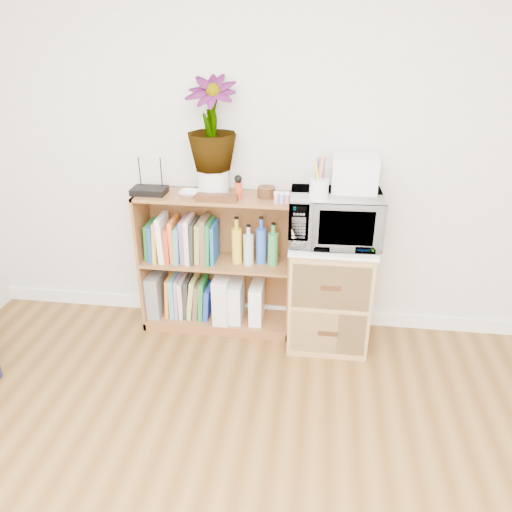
# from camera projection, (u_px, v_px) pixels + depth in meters

# --- Properties ---
(skirting_board) EXTENTS (4.00, 0.02, 0.10)m
(skirting_board) POSITION_uv_depth(u_px,v_px,m) (271.00, 311.00, 3.57)
(skirting_board) COLOR white
(skirting_board) RESTS_ON ground
(bookshelf) EXTENTS (1.00, 0.30, 0.95)m
(bookshelf) POSITION_uv_depth(u_px,v_px,m) (217.00, 264.00, 3.31)
(bookshelf) COLOR brown
(bookshelf) RESTS_ON ground
(wicker_unit) EXTENTS (0.50, 0.45, 0.70)m
(wicker_unit) POSITION_uv_depth(u_px,v_px,m) (329.00, 293.00, 3.20)
(wicker_unit) COLOR #9E7542
(wicker_unit) RESTS_ON ground
(microwave) EXTENTS (0.55, 0.38, 0.30)m
(microwave) POSITION_uv_depth(u_px,v_px,m) (335.00, 218.00, 2.97)
(microwave) COLOR silver
(microwave) RESTS_ON wicker_unit
(pen_cup) EXTENTS (0.11, 0.11, 0.12)m
(pen_cup) POSITION_uv_depth(u_px,v_px,m) (319.00, 189.00, 2.80)
(pen_cup) COLOR silver
(pen_cup) RESTS_ON microwave
(small_appliance) EXTENTS (0.26, 0.22, 0.21)m
(small_appliance) POSITION_uv_depth(u_px,v_px,m) (355.00, 174.00, 2.93)
(small_appliance) COLOR silver
(small_appliance) RESTS_ON microwave
(router) EXTENTS (0.21, 0.15, 0.04)m
(router) POSITION_uv_depth(u_px,v_px,m) (149.00, 191.00, 3.13)
(router) COLOR black
(router) RESTS_ON bookshelf
(white_bowl) EXTENTS (0.13, 0.13, 0.03)m
(white_bowl) POSITION_uv_depth(u_px,v_px,m) (189.00, 193.00, 3.09)
(white_bowl) COLOR silver
(white_bowl) RESTS_ON bookshelf
(plant_pot) EXTENTS (0.19, 0.19, 0.16)m
(plant_pot) POSITION_uv_depth(u_px,v_px,m) (213.00, 182.00, 3.09)
(plant_pot) COLOR silver
(plant_pot) RESTS_ON bookshelf
(potted_plant) EXTENTS (0.30, 0.30, 0.54)m
(potted_plant) POSITION_uv_depth(u_px,v_px,m) (211.00, 124.00, 2.94)
(potted_plant) COLOR #317B31
(potted_plant) RESTS_ON plant_pot
(trinket_box) EXTENTS (0.25, 0.06, 0.04)m
(trinket_box) POSITION_uv_depth(u_px,v_px,m) (217.00, 198.00, 3.00)
(trinket_box) COLOR #3B1C10
(trinket_box) RESTS_ON bookshelf
(kokeshi_doll) EXTENTS (0.05, 0.05, 0.10)m
(kokeshi_doll) POSITION_uv_depth(u_px,v_px,m) (238.00, 191.00, 3.03)
(kokeshi_doll) COLOR #B23616
(kokeshi_doll) RESTS_ON bookshelf
(wooden_bowl) EXTENTS (0.11, 0.11, 0.06)m
(wooden_bowl) POSITION_uv_depth(u_px,v_px,m) (266.00, 192.00, 3.06)
(wooden_bowl) COLOR #371E0F
(wooden_bowl) RESTS_ON bookshelf
(paint_jars) EXTENTS (0.12, 0.04, 0.06)m
(paint_jars) POSITION_uv_depth(u_px,v_px,m) (282.00, 198.00, 2.96)
(paint_jars) COLOR pink
(paint_jars) RESTS_ON bookshelf
(file_box) EXTENTS (0.09, 0.24, 0.30)m
(file_box) POSITION_uv_depth(u_px,v_px,m) (157.00, 293.00, 3.47)
(file_box) COLOR slate
(file_box) RESTS_ON bookshelf
(magazine_holder_left) EXTENTS (0.10, 0.26, 0.33)m
(magazine_holder_left) POSITION_uv_depth(u_px,v_px,m) (223.00, 296.00, 3.40)
(magazine_holder_left) COLOR silver
(magazine_holder_left) RESTS_ON bookshelf
(magazine_holder_mid) EXTENTS (0.09, 0.22, 0.28)m
(magazine_holder_mid) POSITION_uv_depth(u_px,v_px,m) (236.00, 300.00, 3.40)
(magazine_holder_mid) COLOR silver
(magazine_holder_mid) RESTS_ON bookshelf
(magazine_holder_right) EXTENTS (0.09, 0.22, 0.27)m
(magazine_holder_right) POSITION_uv_depth(u_px,v_px,m) (257.00, 302.00, 3.38)
(magazine_holder_right) COLOR white
(magazine_holder_right) RESTS_ON bookshelf
(cookbooks) EXTENTS (0.47, 0.20, 0.30)m
(cookbooks) POSITION_uv_depth(u_px,v_px,m) (182.00, 239.00, 3.27)
(cookbooks) COLOR #1A6226
(cookbooks) RESTS_ON bookshelf
(liquor_bottles) EXTENTS (0.30, 0.07, 0.31)m
(liquor_bottles) POSITION_uv_depth(u_px,v_px,m) (255.00, 242.00, 3.20)
(liquor_bottles) COLOR gold
(liquor_bottles) RESTS_ON bookshelf
(lower_books) EXTENTS (0.31, 0.19, 0.29)m
(lower_books) POSITION_uv_depth(u_px,v_px,m) (189.00, 297.00, 3.45)
(lower_books) COLOR orange
(lower_books) RESTS_ON bookshelf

